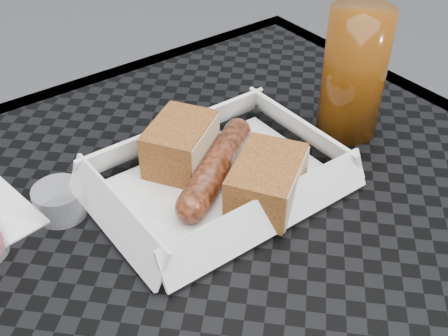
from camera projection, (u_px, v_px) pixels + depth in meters
The scene contains 8 objects.
patio_table at pixel (231, 325), 0.54m from camera, with size 0.80×0.80×0.74m.
food_tray at pixel (218, 184), 0.58m from camera, with size 0.22×0.15×0.00m, color white.
bratwurst at pixel (216, 167), 0.58m from camera, with size 0.14×0.10×0.03m.
bread_near at pixel (180, 144), 0.59m from camera, with size 0.08×0.06×0.05m, color #935424.
bread_far at pixel (267, 181), 0.55m from camera, with size 0.09×0.06×0.05m, color #935424.
veg_garnish at pixel (287, 177), 0.59m from camera, with size 0.03×0.03×0.00m.
condiment_cup_empty at pixel (60, 201), 0.54m from camera, with size 0.05×0.05×0.03m, color silver.
drink_glass at pixel (354, 73), 0.62m from camera, with size 0.07×0.07×0.15m, color #5A2B07.
Camera 1 is at (-0.20, -0.26, 1.12)m, focal length 45.00 mm.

